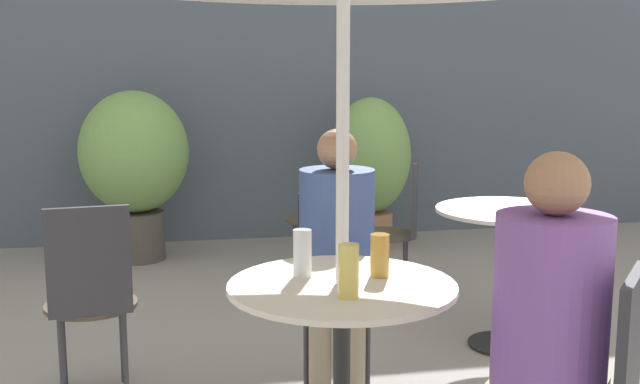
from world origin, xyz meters
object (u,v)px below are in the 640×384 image
at_px(bistro_chair_2, 327,204).
at_px(potted_plant_1, 370,163).
at_px(bistro_chair_4, 401,219).
at_px(cafe_table_far, 508,239).
at_px(beer_glass_2, 380,255).
at_px(seated_person_0, 545,322).
at_px(beer_glass_0, 302,253).
at_px(beer_glass_1, 349,271).
at_px(cafe_table_near, 342,329).
at_px(bistro_chair_3, 90,288).
at_px(seated_person_1, 337,245).
at_px(potted_plant_0, 134,160).
at_px(bistro_chair_1, 336,277).

xyz_separation_m(bistro_chair_2, potted_plant_1, (0.53, 0.84, 0.18)).
height_order(bistro_chair_4, potted_plant_1, potted_plant_1).
xyz_separation_m(cafe_table_far, beer_glass_2, (-1.01, -1.13, 0.24)).
xyz_separation_m(seated_person_0, beer_glass_0, (-0.64, 0.55, 0.10)).
xyz_separation_m(bistro_chair_2, beer_glass_1, (-0.50, -2.81, 0.30)).
xyz_separation_m(cafe_table_near, bistro_chair_3, (-0.92, 0.84, -0.05)).
height_order(cafe_table_far, beer_glass_1, beer_glass_1).
height_order(bistro_chair_3, bistro_chair_4, same).
bearing_deg(cafe_table_near, seated_person_1, 79.43).
xyz_separation_m(bistro_chair_3, potted_plant_0, (0.06, 2.62, 0.25)).
distance_m(seated_person_0, potted_plant_0, 4.14).
bearing_deg(beer_glass_2, bistro_chair_1, 89.66).
height_order(beer_glass_2, potted_plant_1, potted_plant_1).
bearing_deg(bistro_chair_4, bistro_chair_2, -130.29).
bearing_deg(cafe_table_far, seated_person_1, -153.31).
relative_size(bistro_chair_2, seated_person_1, 0.74).
relative_size(bistro_chair_4, beer_glass_1, 5.24).
bearing_deg(potted_plant_1, seated_person_0, -97.11).
bearing_deg(beer_glass_2, cafe_table_near, -157.83).
bearing_deg(cafe_table_near, beer_glass_2, 22.17).
height_order(cafe_table_near, beer_glass_0, beer_glass_0).
distance_m(bistro_chair_1, beer_glass_1, 1.03).
xyz_separation_m(bistro_chair_2, potted_plant_0, (-1.35, 0.81, 0.25)).
relative_size(bistro_chair_1, seated_person_0, 0.73).
distance_m(beer_glass_0, potted_plant_1, 3.57).
bearing_deg(bistro_chair_3, cafe_table_near, 130.85).
xyz_separation_m(bistro_chair_1, potted_plant_1, (0.85, 2.67, 0.18)).
bearing_deg(cafe_table_near, beer_glass_1, -95.15).
xyz_separation_m(beer_glass_0, beer_glass_2, (0.27, -0.05, -0.01)).
height_order(bistro_chair_2, beer_glass_1, beer_glass_1).
distance_m(seated_person_0, seated_person_1, 1.18).
relative_size(beer_glass_1, potted_plant_0, 0.13).
bearing_deg(beer_glass_1, potted_plant_1, 74.36).
height_order(cafe_table_far, potted_plant_1, potted_plant_1).
bearing_deg(seated_person_0, bistro_chair_4, -146.63).
distance_m(cafe_table_near, bistro_chair_4, 2.22).
distance_m(cafe_table_near, seated_person_1, 0.69).
height_order(bistro_chair_2, seated_person_1, seated_person_1).
relative_size(bistro_chair_4, potted_plant_1, 0.73).
height_order(beer_glass_2, potted_plant_0, potted_plant_0).
distance_m(beer_glass_0, potted_plant_0, 3.44).
distance_m(seated_person_0, beer_glass_1, 0.61).
bearing_deg(potted_plant_1, bistro_chair_3, -126.10).
distance_m(bistro_chair_3, bistro_chair_4, 2.13).
distance_m(cafe_table_far, potted_plant_0, 3.05).
relative_size(bistro_chair_2, potted_plant_1, 0.73).
relative_size(cafe_table_far, potted_plant_0, 0.58).
xyz_separation_m(bistro_chair_1, bistro_chair_3, (-1.08, 0.03, 0.00)).
distance_m(bistro_chair_2, beer_glass_2, 2.63).
relative_size(bistro_chair_3, seated_person_1, 0.74).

